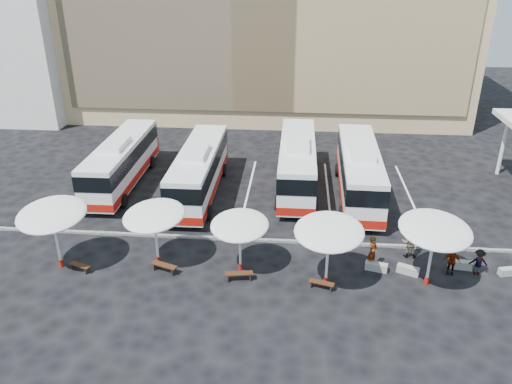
# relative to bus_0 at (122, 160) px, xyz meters

# --- Properties ---
(ground) EXTENTS (120.00, 120.00, 0.00)m
(ground) POSITION_rel_bus_0_xyz_m (9.82, -8.38, -1.96)
(ground) COLOR black
(ground) RESTS_ON ground
(apartment_block) EXTENTS (14.00, 14.00, 18.00)m
(apartment_block) POSITION_rel_bus_0_xyz_m (-18.18, 19.62, 7.04)
(apartment_block) COLOR silver
(apartment_block) RESTS_ON ground
(curb_divider) EXTENTS (34.00, 0.25, 0.15)m
(curb_divider) POSITION_rel_bus_0_xyz_m (9.82, -7.88, -1.88)
(curb_divider) COLOR black
(curb_divider) RESTS_ON ground
(bay_lines) EXTENTS (24.15, 12.00, 0.01)m
(bay_lines) POSITION_rel_bus_0_xyz_m (9.82, -0.38, -1.95)
(bay_lines) COLOR white
(bay_lines) RESTS_ON ground
(bus_0) EXTENTS (2.95, 12.10, 3.83)m
(bus_0) POSITION_rel_bus_0_xyz_m (0.00, 0.00, 0.00)
(bus_0) COLOR white
(bus_0) RESTS_ON ground
(bus_1) EXTENTS (2.96, 12.26, 3.88)m
(bus_1) POSITION_rel_bus_0_xyz_m (6.27, -1.25, 0.03)
(bus_1) COLOR white
(bus_1) RESTS_ON ground
(bus_2) EXTENTS (2.95, 12.47, 3.96)m
(bus_2) POSITION_rel_bus_0_xyz_m (13.43, 0.75, 0.06)
(bus_2) COLOR white
(bus_2) RESTS_ON ground
(bus_3) EXTENTS (3.16, 12.62, 3.99)m
(bus_3) POSITION_rel_bus_0_xyz_m (17.94, -0.55, 0.08)
(bus_3) COLOR white
(bus_3) RESTS_ON ground
(sunshade_0) EXTENTS (3.80, 3.85, 3.92)m
(sunshade_0) POSITION_rel_bus_0_xyz_m (0.22, -11.70, 1.38)
(sunshade_0) COLOR white
(sunshade_0) RESTS_ON ground
(sunshade_1) EXTENTS (4.58, 4.60, 3.63)m
(sunshade_1) POSITION_rel_bus_0_xyz_m (5.63, -10.86, 1.12)
(sunshade_1) COLOR white
(sunshade_1) RESTS_ON ground
(sunshade_2) EXTENTS (3.53, 3.56, 3.34)m
(sunshade_2) POSITION_rel_bus_0_xyz_m (10.43, -11.12, 0.88)
(sunshade_2) COLOR white
(sunshade_2) RESTS_ON ground
(sunshade_3) EXTENTS (4.32, 4.36, 3.80)m
(sunshade_3) POSITION_rel_bus_0_xyz_m (15.17, -12.11, 1.28)
(sunshade_3) COLOR white
(sunshade_3) RESTS_ON ground
(sunshade_4) EXTENTS (4.55, 4.59, 3.93)m
(sunshade_4) POSITION_rel_bus_0_xyz_m (20.58, -11.63, 1.38)
(sunshade_4) COLOR white
(sunshade_4) RESTS_ON ground
(wood_bench_0) EXTENTS (1.36, 0.80, 0.40)m
(wood_bench_0) POSITION_rel_bus_0_xyz_m (1.47, -12.02, -1.65)
(wood_bench_0) COLOR #321A0B
(wood_bench_0) RESTS_ON ground
(wood_bench_1) EXTENTS (1.59, 0.92, 0.47)m
(wood_bench_1) POSITION_rel_bus_0_xyz_m (6.22, -11.71, -1.59)
(wood_bench_1) COLOR #321A0B
(wood_bench_1) RESTS_ON ground
(wood_bench_2) EXTENTS (1.56, 0.66, 0.46)m
(wood_bench_2) POSITION_rel_bus_0_xyz_m (10.47, -12.15, -1.60)
(wood_bench_2) COLOR #321A0B
(wood_bench_2) RESTS_ON ground
(wood_bench_3) EXTENTS (1.39, 0.71, 0.41)m
(wood_bench_3) POSITION_rel_bus_0_xyz_m (14.93, -12.55, -1.64)
(wood_bench_3) COLOR #321A0B
(wood_bench_3) RESTS_ON ground
(conc_bench_0) EXTENTS (1.29, 0.71, 0.46)m
(conc_bench_0) POSITION_rel_bus_0_xyz_m (18.06, -10.53, -1.73)
(conc_bench_0) COLOR gray
(conc_bench_0) RESTS_ON ground
(conc_bench_1) EXTENTS (1.26, 0.87, 0.45)m
(conc_bench_1) POSITION_rel_bus_0_xyz_m (19.78, -10.71, -1.73)
(conc_bench_1) COLOR gray
(conc_bench_1) RESTS_ON ground
(conc_bench_2) EXTENTS (1.31, 0.60, 0.48)m
(conc_bench_2) POSITION_rel_bus_0_xyz_m (22.83, -9.92, -1.72)
(conc_bench_2) COLOR gray
(conc_bench_2) RESTS_ON ground
(conc_bench_3) EXTENTS (1.19, 0.63, 0.42)m
(conc_bench_3) POSITION_rel_bus_0_xyz_m (25.33, -10.35, -1.75)
(conc_bench_3) COLOR gray
(conc_bench_3) RESTS_ON ground
(passenger_0) EXTENTS (0.78, 0.84, 1.92)m
(passenger_0) POSITION_rel_bus_0_xyz_m (17.83, -10.16, -1.00)
(passenger_0) COLOR black
(passenger_0) RESTS_ON ground
(passenger_1) EXTENTS (1.02, 0.84, 1.90)m
(passenger_1) POSITION_rel_bus_0_xyz_m (20.13, -8.89, -1.01)
(passenger_1) COLOR black
(passenger_1) RESTS_ON ground
(passenger_2) EXTENTS (1.01, 0.67, 1.59)m
(passenger_2) POSITION_rel_bus_0_xyz_m (22.10, -10.51, -1.16)
(passenger_2) COLOR black
(passenger_2) RESTS_ON ground
(passenger_3) EXTENTS (1.07, 0.71, 1.55)m
(passenger_3) POSITION_rel_bus_0_xyz_m (23.60, -10.40, -1.18)
(passenger_3) COLOR black
(passenger_3) RESTS_ON ground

